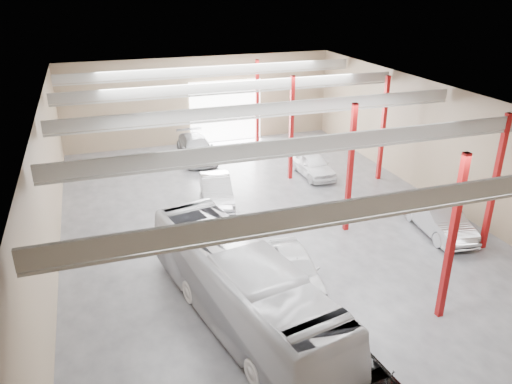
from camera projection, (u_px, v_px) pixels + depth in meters
depot_shell at (268, 136)px, 26.45m from camera, size 22.12×32.12×7.06m
coach_bus at (241, 287)px, 19.32m from camera, size 5.11×12.16×3.30m
car_row_a at (295, 268)px, 22.16m from camera, size 2.42×4.88×1.60m
car_row_b at (216, 190)px, 30.26m from camera, size 2.47×5.20×1.65m
car_row_c at (196, 148)px, 37.65m from camera, size 2.42×5.82×1.68m
car_right_near at (439, 218)px, 26.65m from camera, size 2.49×5.39×1.71m
car_right_far at (313, 164)px, 34.52m from camera, size 1.88×4.65×1.58m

